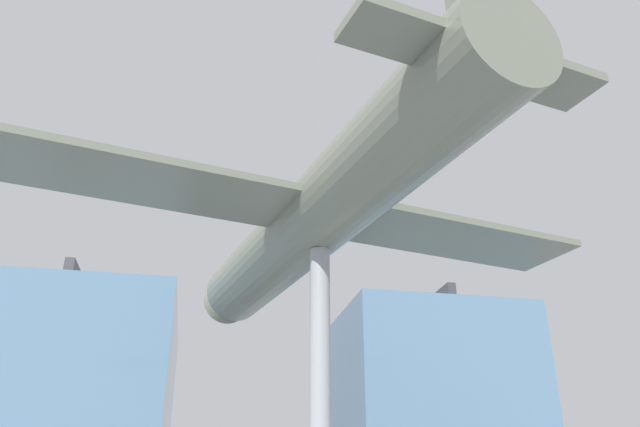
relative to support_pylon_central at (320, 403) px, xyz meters
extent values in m
cube|color=slate|center=(-7.67, 15.34, 1.15)|extent=(8.02, 11.52, 9.38)
cube|color=#383A3F|center=(-7.67, 15.34, 6.14)|extent=(0.36, 10.94, 0.60)
cube|color=slate|center=(7.67, 15.34, 1.15)|extent=(8.02, 11.52, 9.38)
cube|color=#383A3F|center=(7.67, 15.34, 6.14)|extent=(0.36, 10.94, 0.60)
cylinder|color=#999EA3|center=(0.00, 0.00, 0.00)|extent=(0.47, 0.47, 7.09)
cylinder|color=slate|center=(0.00, 0.00, 4.52)|extent=(5.04, 14.43, 1.94)
cube|color=slate|center=(0.00, 0.00, 4.52)|extent=(14.89, 5.47, 0.18)
cube|color=slate|center=(1.38, -6.16, 4.66)|extent=(4.82, 2.01, 0.18)
cube|color=slate|center=(1.38, -6.16, 5.67)|extent=(0.42, 1.11, 1.92)
cone|color=slate|center=(-1.68, 7.49, 4.52)|extent=(1.83, 1.34, 1.65)
sphere|color=black|center=(-1.83, 8.15, 4.52)|extent=(0.44, 0.44, 0.44)
camera|label=1|loc=(-2.76, -13.70, -1.89)|focal=35.00mm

